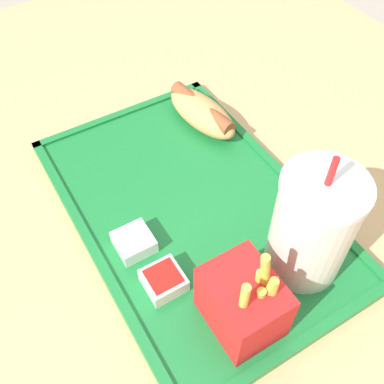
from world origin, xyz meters
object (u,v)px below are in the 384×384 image
object	(u,v)px
soda_cup	(312,227)
sauce_cup_mayo	(134,242)
sauce_cup_ketchup	(164,280)
hot_dog_far	(202,112)
fries_carton	(244,302)

from	to	relation	value
soda_cup	sauce_cup_mayo	size ratio (longest dim) A/B	4.06
sauce_cup_mayo	sauce_cup_ketchup	distance (m)	0.06
hot_dog_far	sauce_cup_mayo	world-z (taller)	hot_dog_far
hot_dog_far	sauce_cup_ketchup	bearing A→B (deg)	-40.71
soda_cup	sauce_cup_mayo	bearing A→B (deg)	-126.83
hot_dog_far	fries_carton	size ratio (longest dim) A/B	1.16
fries_carton	sauce_cup_ketchup	bearing A→B (deg)	-146.53
fries_carton	sauce_cup_mayo	world-z (taller)	fries_carton
hot_dog_far	fries_carton	world-z (taller)	fries_carton
soda_cup	fries_carton	xyz separation A→B (m)	(0.02, -0.10, -0.03)
hot_dog_far	fries_carton	xyz separation A→B (m)	(0.29, -0.13, 0.02)
soda_cup	fries_carton	bearing A→B (deg)	-77.70
soda_cup	hot_dog_far	distance (m)	0.27
sauce_cup_mayo	hot_dog_far	bearing A→B (deg)	128.27
sauce_cup_mayo	sauce_cup_ketchup	bearing A→B (deg)	5.16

